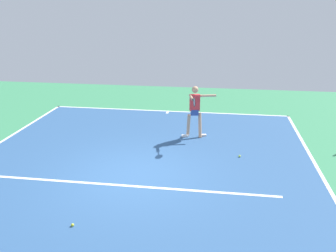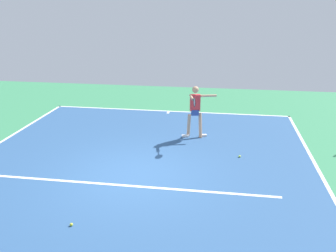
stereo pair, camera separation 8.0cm
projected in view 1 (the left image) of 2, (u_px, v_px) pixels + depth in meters
The scene contains 9 objects.
ground_plane at pixel (135, 175), 9.85m from camera, with size 22.19×22.19×0.00m, color #388456.
court_surface at pixel (135, 175), 9.85m from camera, with size 10.21×12.57×0.00m, color #2D5484.
court_line_baseline_near at pixel (168, 111), 15.69m from camera, with size 10.21×0.10×0.01m, color white.
court_line_sideline_left at pixel (329, 188), 9.14m from camera, with size 0.10×12.57×0.01m, color white.
court_line_service at pixel (129, 186), 9.25m from camera, with size 7.66×0.10×0.01m, color white.
court_line_centre_mark at pixel (167, 112), 15.50m from camera, with size 0.10×0.30×0.01m, color white.
tennis_player at pixel (195, 108), 12.32m from camera, with size 1.16×1.30×1.82m.
tennis_ball_by_sideline at pixel (73, 225), 7.56m from camera, with size 0.07×0.07×0.07m, color yellow.
tennis_ball_near_service_line at pixel (240, 156), 10.98m from camera, with size 0.07×0.07×0.07m, color #C6E53D.
Camera 1 is at (-2.22, 8.67, 4.43)m, focal length 38.55 mm.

